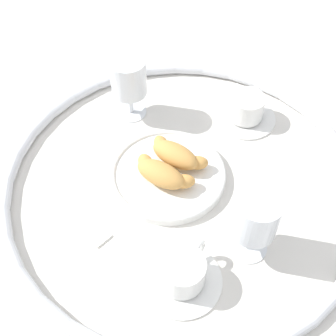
{
  "coord_description": "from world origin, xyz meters",
  "views": [
    {
      "loc": [
        0.06,
        -0.52,
        0.69
      ],
      "look_at": [
        -0.03,
        0.01,
        0.03
      ],
      "focal_mm": 47.17,
      "sensor_mm": 36.0,
      "label": 1
    }
  ],
  "objects": [
    {
      "name": "croissant_small",
      "position": [
        -0.02,
        0.04,
        0.04
      ],
      "size": [
        0.12,
        0.1,
        0.04
      ],
      "color": "#D6994C",
      "rests_on": "pastry_plate"
    },
    {
      "name": "coffee_cup_far",
      "position": [
        0.11,
        0.2,
        0.03
      ],
      "size": [
        0.14,
        0.14,
        0.06
      ],
      "color": "white",
      "rests_on": "ground_plane"
    },
    {
      "name": "juice_glass_left",
      "position": [
        0.14,
        -0.12,
        0.09
      ],
      "size": [
        0.08,
        0.08,
        0.14
      ],
      "color": "white",
      "rests_on": "ground_plane"
    },
    {
      "name": "table_chrome_rim",
      "position": [
        0.0,
        0.0,
        0.01
      ],
      "size": [
        0.7,
        0.7,
        0.02
      ],
      "primitive_type": "torus",
      "color": "silver",
      "rests_on": "ground_plane"
    },
    {
      "name": "croissant_large",
      "position": [
        -0.04,
        -0.02,
        0.04
      ],
      "size": [
        0.13,
        0.1,
        0.04
      ],
      "color": "#D6994C",
      "rests_on": "pastry_plate"
    },
    {
      "name": "pastry_plate",
      "position": [
        -0.03,
        0.01,
        0.01
      ],
      "size": [
        0.23,
        0.23,
        0.02
      ],
      "color": "white",
      "rests_on": "ground_plane"
    },
    {
      "name": "sugar_packet",
      "position": [
        -0.14,
        -0.14,
        0.0
      ],
      "size": [
        0.06,
        0.06,
        0.01
      ],
      "primitive_type": "cube",
      "rotation": [
        0.0,
        0.0,
        -0.61
      ],
      "color": "white",
      "rests_on": "ground_plane"
    },
    {
      "name": "juice_glass_right",
      "position": [
        -0.14,
        0.18,
        0.09
      ],
      "size": [
        0.08,
        0.08,
        0.14
      ],
      "color": "white",
      "rests_on": "ground_plane"
    },
    {
      "name": "ground_plane",
      "position": [
        0.0,
        0.0,
        0.0
      ],
      "size": [
        2.2,
        2.2,
        0.0
      ],
      "primitive_type": "plane",
      "color": "silver"
    },
    {
      "name": "coffee_cup_near",
      "position": [
        0.03,
        -0.2,
        0.03
      ],
      "size": [
        0.14,
        0.14,
        0.06
      ],
      "color": "white",
      "rests_on": "ground_plane"
    }
  ]
}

